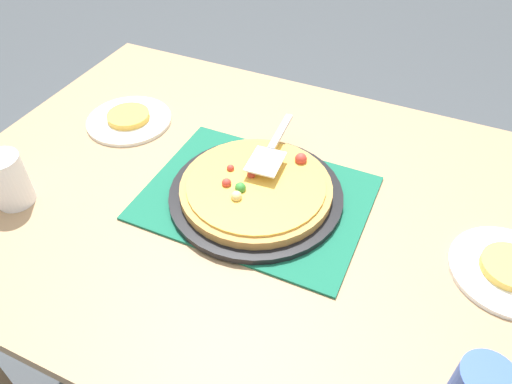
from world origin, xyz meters
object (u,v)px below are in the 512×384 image
Objects in this scene: served_slice_right at (128,116)px; plate_near_left at (508,271)px; pizza at (256,187)px; pizza_server at (271,148)px; plate_far_right at (129,120)px; pizza_pan at (256,194)px; served_slice_left at (511,267)px; cup_near at (8,180)px.

plate_near_left is at bearing -6.76° from served_slice_right.
pizza is 1.50× the size of plate_near_left.
pizza_server is (-0.53, 0.08, 0.06)m from plate_near_left.
plate_near_left is 1.00× the size of plate_far_right.
served_slice_left is at bearing 1.61° from pizza_pan.
plate_near_left is 0.01m from served_slice_left.
cup_near reaches higher than pizza_server.
cup_near is (-0.47, -0.22, 0.03)m from pizza.
plate_far_right is 1.83× the size of cup_near.
served_slice_right is 0.36m from cup_near.
pizza is at bearing -178.44° from served_slice_left.
plate_far_right is (-0.43, 0.13, -0.03)m from pizza.
cup_near is 0.57m from pizza_server.
cup_near reaches higher than served_slice_left.
pizza is 0.44m from served_slice_right.
served_slice_right is (-0.95, 0.11, 0.00)m from served_slice_left.
pizza_pan reaches higher than plate_near_left.
served_slice_left is at bearing 1.56° from pizza.
pizza is at bearing 97.55° from pizza_pan.
pizza_pan is 1.73× the size of plate_far_right.
pizza_server reaches higher than plate_near_left.
plate_near_left is 0.95m from served_slice_right.
pizza_pan is 3.45× the size of served_slice_left.
pizza is at bearing 25.24° from cup_near.
served_slice_left is 1.00× the size of served_slice_right.
cup_near is at bearing -166.54° from served_slice_left.
served_slice_left is (0.52, 0.01, -0.02)m from pizza.
plate_far_right is 0.42m from pizza_server.
pizza_pan is 1.73× the size of plate_near_left.
pizza is 0.45m from plate_far_right.
plate_far_right is 0.95× the size of pizza_server.
pizza_server is (0.42, -0.03, 0.05)m from served_slice_right.
pizza is 0.53m from cup_near.
pizza is 2.75× the size of cup_near.
served_slice_left is at bearing -8.96° from pizza_server.
plate_near_left is 2.00× the size of served_slice_right.
pizza_server is at bearing 94.14° from pizza_pan.
pizza_pan is at bearing 25.20° from cup_near.
served_slice_right is (-0.43, 0.13, 0.01)m from pizza_pan.
pizza_server is (0.42, -0.03, 0.06)m from plate_far_right.
pizza is 0.52m from served_slice_left.
pizza is at bearing -85.87° from pizza_server.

